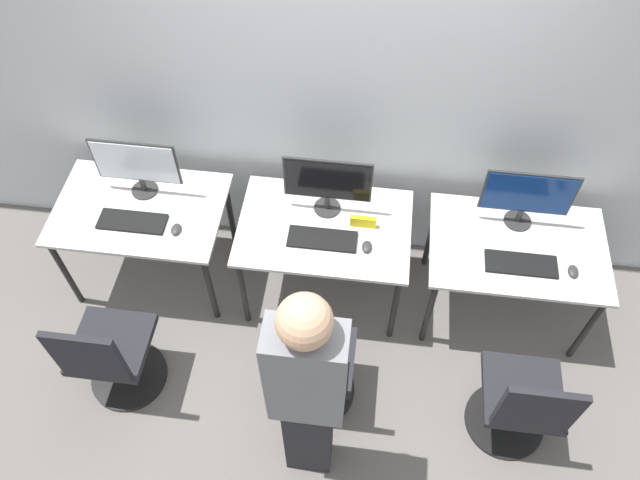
# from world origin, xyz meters

# --- Properties ---
(ground_plane) EXTENTS (20.00, 20.00, 0.00)m
(ground_plane) POSITION_xyz_m (0.00, 0.00, 0.00)
(ground_plane) COLOR slate
(wall_back) EXTENTS (12.00, 0.05, 2.80)m
(wall_back) POSITION_xyz_m (0.00, 0.85, 1.40)
(wall_back) COLOR silver
(wall_back) RESTS_ON ground_plane
(desk_left) EXTENTS (1.07, 0.72, 0.71)m
(desk_left) POSITION_xyz_m (-1.19, 0.36, 0.64)
(desk_left) COLOR silver
(desk_left) RESTS_ON ground_plane
(monitor_left) EXTENTS (0.54, 0.17, 0.42)m
(monitor_left) POSITION_xyz_m (-1.19, 0.51, 0.95)
(monitor_left) COLOR #2D2D2D
(monitor_left) RESTS_ON desk_left
(keyboard_left) EXTENTS (0.42, 0.16, 0.02)m
(keyboard_left) POSITION_xyz_m (-1.19, 0.24, 0.72)
(keyboard_left) COLOR black
(keyboard_left) RESTS_ON desk_left
(mouse_left) EXTENTS (0.06, 0.09, 0.03)m
(mouse_left) POSITION_xyz_m (-0.90, 0.21, 0.73)
(mouse_left) COLOR #333333
(mouse_left) RESTS_ON desk_left
(office_chair_left) EXTENTS (0.48, 0.48, 0.92)m
(office_chair_left) POSITION_xyz_m (-1.16, -0.52, 0.38)
(office_chair_left) COLOR black
(office_chair_left) RESTS_ON ground_plane
(desk_center) EXTENTS (1.07, 0.72, 0.71)m
(desk_center) POSITION_xyz_m (0.00, 0.36, 0.64)
(desk_center) COLOR silver
(desk_center) RESTS_ON ground_plane
(monitor_center) EXTENTS (0.54, 0.17, 0.42)m
(monitor_center) POSITION_xyz_m (0.00, 0.51, 0.95)
(monitor_center) COLOR #2D2D2D
(monitor_center) RESTS_ON desk_center
(keyboard_center) EXTENTS (0.42, 0.16, 0.02)m
(keyboard_center) POSITION_xyz_m (0.00, 0.26, 0.72)
(keyboard_center) COLOR black
(keyboard_center) RESTS_ON desk_center
(mouse_center) EXTENTS (0.06, 0.09, 0.03)m
(mouse_center) POSITION_xyz_m (0.27, 0.23, 0.73)
(mouse_center) COLOR #333333
(mouse_center) RESTS_ON desk_center
(office_chair_center) EXTENTS (0.48, 0.48, 0.92)m
(office_chair_center) POSITION_xyz_m (0.05, -0.46, 0.38)
(office_chair_center) COLOR black
(office_chair_center) RESTS_ON ground_plane
(person_center) EXTENTS (0.36, 0.23, 1.76)m
(person_center) POSITION_xyz_m (0.06, -0.83, 0.97)
(person_center) COLOR #232328
(person_center) RESTS_ON ground_plane
(desk_right) EXTENTS (1.07, 0.72, 0.71)m
(desk_right) POSITION_xyz_m (1.19, 0.36, 0.64)
(desk_right) COLOR silver
(desk_right) RESTS_ON ground_plane
(monitor_right) EXTENTS (0.54, 0.17, 0.42)m
(monitor_right) POSITION_xyz_m (1.19, 0.55, 0.95)
(monitor_right) COLOR #2D2D2D
(monitor_right) RESTS_ON desk_right
(keyboard_right) EXTENTS (0.42, 0.16, 0.02)m
(keyboard_right) POSITION_xyz_m (1.19, 0.22, 0.72)
(keyboard_right) COLOR black
(keyboard_right) RESTS_ON desk_right
(mouse_right) EXTENTS (0.06, 0.09, 0.03)m
(mouse_right) POSITION_xyz_m (1.48, 0.20, 0.73)
(mouse_right) COLOR #333333
(mouse_right) RESTS_ON desk_right
(office_chair_right) EXTENTS (0.48, 0.48, 0.92)m
(office_chair_right) POSITION_xyz_m (1.22, -0.52, 0.38)
(office_chair_right) COLOR black
(office_chair_right) RESTS_ON ground_plane
(placard_center) EXTENTS (0.16, 0.03, 0.08)m
(placard_center) POSITION_xyz_m (0.24, 0.40, 0.75)
(placard_center) COLOR yellow
(placard_center) RESTS_ON desk_center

